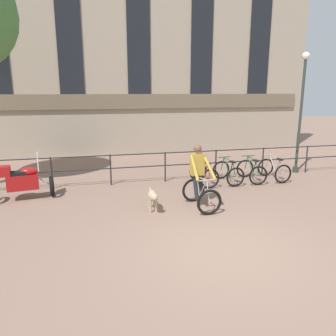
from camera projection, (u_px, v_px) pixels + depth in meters
ground_plane at (224, 249)px, 6.58m from camera, size 60.00×60.00×0.00m
canal_railing at (165, 162)px, 11.33m from camera, size 15.05×0.05×1.05m
building_facade at (138, 59)px, 15.90m from camera, size 18.00×0.72×9.30m
cyclist_with_bike at (199, 179)px, 8.87m from camera, size 0.75×1.21×1.70m
dog at (153, 196)px, 8.58m from camera, size 0.26×0.94×0.58m
parked_motorcycle at (22, 181)px, 9.47m from camera, size 1.75×0.85×1.35m
parked_bicycle_near_lamp at (204, 174)px, 11.06m from camera, size 0.72×1.14×0.86m
parked_bicycle_mid_left at (228, 173)px, 11.27m from camera, size 0.74×1.15×0.86m
parked_bicycle_mid_right at (251, 171)px, 11.47m from camera, size 0.70×1.13×0.86m
parked_bicycle_far_end at (274, 170)px, 11.67m from camera, size 0.72×1.14×0.86m
street_lamp at (301, 107)px, 12.24m from camera, size 0.28×0.28×4.48m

